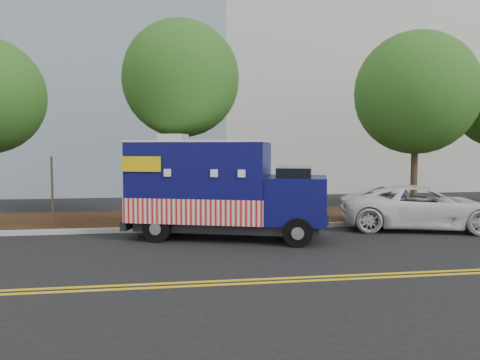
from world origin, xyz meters
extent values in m
plane|color=black|center=(0.00, 0.00, 0.00)|extent=(120.00, 120.00, 0.00)
cube|color=#9E9E99|center=(0.00, 1.40, 0.07)|extent=(120.00, 0.18, 0.15)
cube|color=black|center=(0.00, 3.50, 0.07)|extent=(120.00, 4.00, 0.15)
cube|color=gold|center=(0.00, -4.45, 0.01)|extent=(120.00, 0.10, 0.01)
cube|color=gold|center=(0.00, -4.70, 0.01)|extent=(120.00, 0.10, 0.01)
cylinder|color=#38281C|center=(-0.72, 2.82, 2.02)|extent=(0.26, 0.26, 4.04)
sphere|color=#1C5217|center=(-0.72, 2.82, 5.05)|extent=(4.03, 4.03, 4.03)
cylinder|color=#38281C|center=(8.36, 3.44, 1.80)|extent=(0.26, 0.26, 3.61)
sphere|color=#1C5217|center=(8.36, 3.44, 4.79)|extent=(4.74, 4.74, 4.74)
cube|color=#473828|center=(-4.82, 1.80, 1.20)|extent=(0.06, 0.06, 2.40)
cube|color=black|center=(0.57, 0.02, 0.40)|extent=(5.60, 3.38, 0.26)
cube|color=#0A0B4C|center=(-0.23, 0.29, 1.70)|extent=(4.46, 3.32, 2.27)
cube|color=red|center=(-0.23, 0.29, 0.90)|extent=(4.51, 3.38, 0.71)
cube|color=white|center=(-0.23, 0.29, 2.86)|extent=(4.46, 3.32, 0.06)
cube|color=#B7B7BA|center=(-1.04, 0.56, 2.98)|extent=(0.96, 0.96, 0.21)
cube|color=#0A0B4C|center=(2.46, -0.60, 1.18)|extent=(2.26, 2.47, 1.32)
cube|color=black|center=(2.41, -0.59, 1.82)|extent=(1.48, 2.05, 0.62)
cube|color=black|center=(3.29, -0.88, 0.74)|extent=(0.67, 1.82, 0.28)
cube|color=black|center=(-2.16, 0.94, 0.43)|extent=(0.83, 2.07, 0.26)
cube|color=#B7B7BA|center=(-2.14, 0.93, 1.75)|extent=(0.57, 1.63, 1.80)
cube|color=#B7B7BA|center=(0.39, 1.27, 1.75)|extent=(1.63, 0.57, 1.04)
cube|color=yellow|center=(-1.94, -0.33, 2.22)|extent=(1.08, 0.38, 0.43)
cube|color=yellow|center=(-1.23, 1.81, 2.22)|extent=(1.08, 0.38, 0.43)
cylinder|color=black|center=(2.25, -1.55, 0.40)|extent=(0.84, 0.50, 0.79)
cylinder|color=black|center=(2.85, 0.28, 0.40)|extent=(0.84, 0.50, 0.79)
cylinder|color=black|center=(-1.53, -0.29, 0.40)|extent=(0.84, 0.50, 0.79)
cylinder|color=black|center=(-0.92, 1.54, 0.40)|extent=(0.84, 0.50, 0.79)
imported|color=silver|center=(7.04, 0.57, 0.72)|extent=(5.65, 3.76, 1.44)
camera|label=1|loc=(-1.20, -13.62, 2.69)|focal=35.00mm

